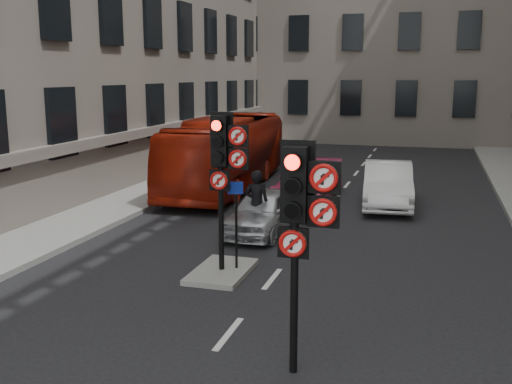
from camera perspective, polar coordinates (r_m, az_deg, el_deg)
The scene contains 11 objects.
pavement_left at distance 22.43m, azimuth -11.73°, elevation -0.41°, with size 3.00×50.00×0.16m, color gray.
centre_island at distance 13.86m, azimuth -3.28°, elevation -7.56°, with size 1.20×2.00×0.12m, color gray.
signal_near at distance 8.74m, azimuth 4.31°, elevation -1.64°, with size 0.91×0.40×3.58m.
signal_far at distance 13.21m, azimuth -3.07°, elevation 3.30°, with size 0.91×0.40×3.58m.
car_silver at distance 17.18m, azimuth 0.72°, elevation -1.85°, with size 1.49×3.70×1.26m, color #B5B7BD.
car_white at distance 21.13m, azimuth 12.44°, elevation 0.71°, with size 1.60×4.58×1.51m, color silver.
car_pink at distance 21.65m, azimuth 4.92°, elevation 0.93°, with size 1.84×4.53×1.32m, color #C83A6F.
bus_red at distance 23.80m, azimuth -2.74°, elevation 3.74°, with size 2.38×10.18×2.83m, color maroon.
motorcycle at distance 18.68m, azimuth 5.43°, elevation -1.33°, with size 0.44×1.57×0.94m, color black.
motorcyclist at distance 16.69m, azimuth 0.06°, elevation -1.12°, with size 0.69×0.45×1.90m, color black.
info_sign at distance 13.53m, azimuth -1.92°, elevation -1.99°, with size 0.34×0.15×2.03m.
Camera 1 is at (3.26, -7.34, 4.53)m, focal length 42.00 mm.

